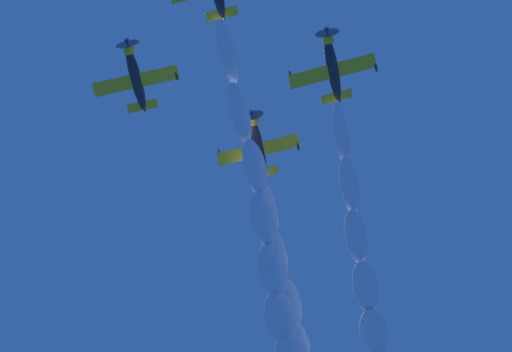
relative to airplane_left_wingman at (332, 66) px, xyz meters
The scene contains 3 objects.
airplane_left_wingman is the anchor object (origin of this frame).
airplane_right_wingman 18.82m from the airplane_left_wingman, 90.34° to the left, with size 7.59×8.38×2.85m.
airplane_slot_tail 11.83m from the airplane_left_wingman, 42.43° to the left, with size 7.58×8.33×2.87m.
Camera 1 is at (-31.63, -6.01, 1.85)m, focal length 70.53 mm.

